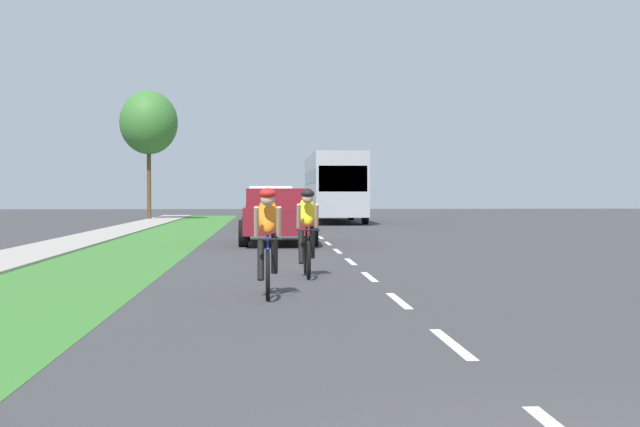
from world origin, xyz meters
TOP-DOWN VIEW (x-y plane):
  - ground_plane at (0.00, 20.00)m, footprint 120.00×120.00m
  - grass_verge at (-5.26, 20.00)m, footprint 3.00×70.00m
  - sidewalk_concrete at (-7.69, 20.00)m, footprint 1.87×70.00m
  - lane_markings_center at (0.00, 24.00)m, footprint 0.12×54.30m
  - cyclist_lead at (-1.83, 8.86)m, footprint 0.42×1.72m
  - cyclist_trailing at (-1.12, 11.86)m, footprint 0.42×1.72m
  - pickup_maroon at (-1.51, 22.16)m, footprint 2.22×5.10m
  - suv_white at (-1.66, 32.24)m, footprint 2.15×4.70m
  - bus_silver at (1.69, 42.05)m, footprint 2.78×11.60m
  - sedan_red at (-1.82, 59.40)m, footprint 1.98×4.30m
  - street_tree_far at (-8.53, 46.64)m, footprint 3.29×3.29m

SIDE VIEW (x-z plane):
  - ground_plane at x=0.00m, z-range 0.00..0.00m
  - grass_verge at x=-5.26m, z-range 0.00..0.01m
  - lane_markings_center at x=0.00m, z-range 0.00..0.01m
  - sidewalk_concrete at x=-7.69m, z-range -0.05..0.06m
  - sedan_red at x=-1.82m, z-range 0.01..1.53m
  - cyclist_lead at x=-1.83m, z-range 0.02..1.60m
  - cyclist_trailing at x=-1.12m, z-range 0.02..1.60m
  - pickup_maroon at x=-1.51m, z-range 0.01..1.65m
  - suv_white at x=-1.66m, z-range 0.05..1.84m
  - bus_silver at x=1.69m, z-range 0.24..3.72m
  - street_tree_far at x=-8.53m, z-range 1.85..9.20m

